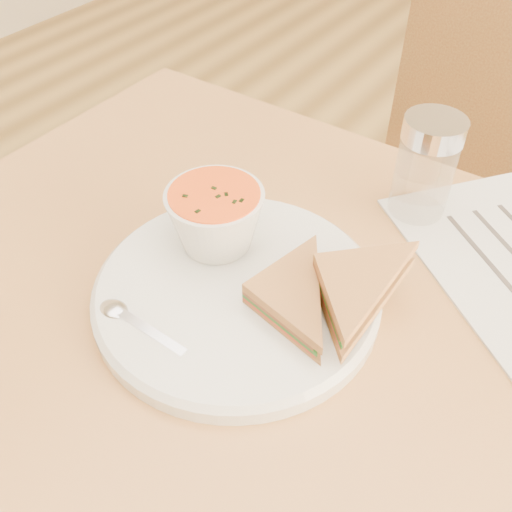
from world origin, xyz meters
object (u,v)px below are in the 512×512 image
Objects in this scene: soup_bowl at (216,221)px; condiment_shaker at (425,168)px; plate at (237,293)px; chair_far at (421,254)px; dining_table at (294,499)px.

condiment_shaker is at bearing 53.99° from soup_bowl.
soup_bowl is at bearing 144.96° from plate.
chair_far reaches higher than condiment_shaker.
chair_far reaches higher than plate.
dining_table is 3.42× the size of plate.
chair_far is 0.57m from plate.
chair_far is 7.43× the size of condiment_shaker.
chair_far is 3.16× the size of plate.
soup_bowl is 0.83× the size of condiment_shaker.
condiment_shaker reaches higher than plate.
dining_table is 0.49m from chair_far.
dining_table is at bearing 1.29° from plate.
dining_table is at bearing -90.93° from condiment_shaker.
dining_table is 1.08× the size of chair_far.
chair_far is at bearing 76.29° from soup_bowl.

